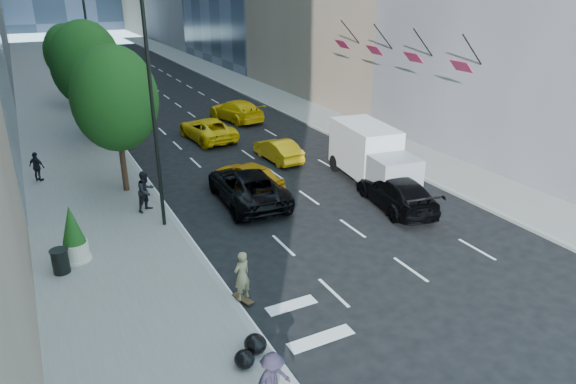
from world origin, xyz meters
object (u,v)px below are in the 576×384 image
skateboarder (242,279)px  black_sedan_lincoln (247,186)px  city_bus (113,97)px  box_truck (372,156)px  trash_can (60,262)px  planter_shrub (73,235)px  black_sedan_mercedes (397,192)px

skateboarder → black_sedan_lincoln: bearing=-133.6°
skateboarder → city_bus: 28.91m
city_bus → box_truck: bearing=-50.7°
skateboarder → trash_can: bearing=-60.1°
box_truck → trash_can: (-16.04, -2.63, -0.96)m
black_sedan_lincoln → planter_shrub: size_ratio=2.63×
black_sedan_mercedes → planter_shrub: bearing=4.5°
trash_can → city_bus: bearing=75.6°
black_sedan_mercedes → city_bus: city_bus is taller
box_truck → city_bus: bearing=122.0°
black_sedan_lincoln → skateboarder: bearing=69.6°
black_sedan_mercedes → planter_shrub: size_ratio=2.33×
black_sedan_lincoln → box_truck: 7.11m
skateboarder → box_truck: (10.62, 7.29, 0.66)m
black_sedan_mercedes → trash_can: bearing=7.5°
skateboarder → city_bus: (0.79, 28.89, 0.81)m
black_sedan_mercedes → city_bus: 26.48m
box_truck → skateboarder: bearing=-138.0°
black_sedan_lincoln → city_bus: size_ratio=0.50×
black_sedan_lincoln → city_bus: 21.12m
skateboarder → black_sedan_mercedes: 10.57m
city_bus → planter_shrub: (-5.58, -23.51, -0.46)m
city_bus → box_truck: 23.74m
skateboarder → box_truck: bearing=-164.9°
city_bus → box_truck: city_bus is taller
black_sedan_lincoln → trash_can: (-9.00, -3.32, -0.24)m
black_sedan_lincoln → box_truck: (7.04, -0.69, 0.71)m
city_bus → black_sedan_lincoln: bearing=-67.6°
box_truck → planter_shrub: (-15.42, -1.91, -0.31)m
trash_can → planter_shrub: size_ratio=0.39×
black_sedan_mercedes → city_bus: (-9.00, 24.89, 0.93)m
black_sedan_lincoln → black_sedan_mercedes: bearing=151.2°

